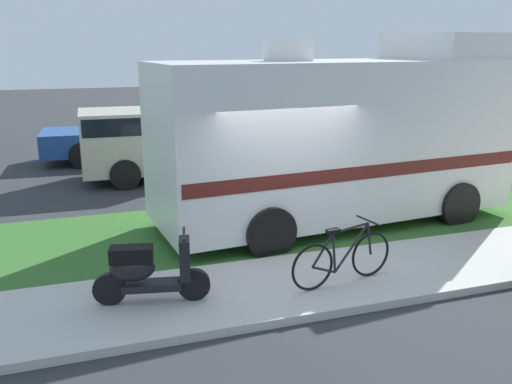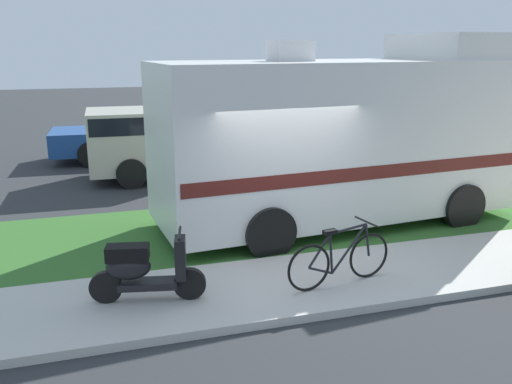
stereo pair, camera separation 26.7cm
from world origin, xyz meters
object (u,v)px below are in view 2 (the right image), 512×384
(bicycle, at_px, (340,259))
(pickup_truck_far, at_px, (166,127))
(motorhome_rv, at_px, (343,137))
(scooter, at_px, (143,269))
(pickup_truck_near, at_px, (168,141))

(bicycle, distance_m, pickup_truck_far, 10.60)
(motorhome_rv, relative_size, scooter, 4.64)
(bicycle, bearing_deg, pickup_truck_near, 99.94)
(scooter, height_order, pickup_truck_far, pickup_truck_far)
(motorhome_rv, bearing_deg, scooter, -148.00)
(scooter, height_order, bicycle, scooter)
(motorhome_rv, xyz_separation_m, scooter, (-4.10, -2.56, -1.18))
(pickup_truck_near, bearing_deg, bicycle, -80.06)
(scooter, distance_m, pickup_truck_far, 10.41)
(pickup_truck_near, bearing_deg, scooter, -100.45)
(pickup_truck_far, bearing_deg, motorhome_rv, -72.70)
(pickup_truck_near, height_order, pickup_truck_far, pickup_truck_near)
(pickup_truck_far, bearing_deg, bicycle, -84.32)
(motorhome_rv, bearing_deg, pickup_truck_near, 118.69)
(scooter, bearing_deg, motorhome_rv, 32.00)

